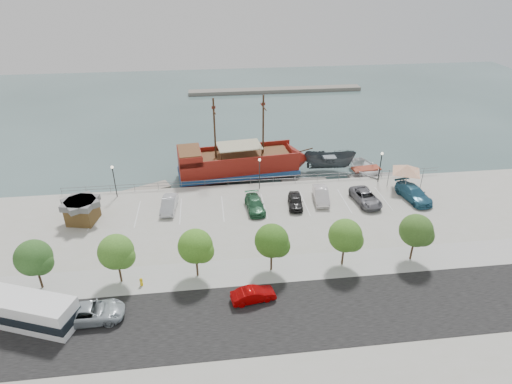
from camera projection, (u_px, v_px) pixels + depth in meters
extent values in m
plane|color=#395250|center=(266.00, 222.00, 50.34)|extent=(160.00, 160.00, 0.00)
cube|color=#A5A394|center=(307.00, 369.00, 31.86)|extent=(100.00, 58.00, 1.20)
cube|color=black|center=(294.00, 314.00, 35.92)|extent=(100.00, 8.00, 0.04)
cube|color=#A8A8A8|center=(281.00, 269.00, 41.14)|extent=(100.00, 4.00, 0.05)
cylinder|color=slate|center=(258.00, 178.00, 56.19)|extent=(50.00, 0.06, 0.06)
cylinder|color=slate|center=(258.00, 180.00, 56.38)|extent=(50.00, 0.06, 0.06)
cube|color=slate|center=(275.00, 90.00, 99.08)|extent=(40.00, 3.00, 0.80)
cube|color=maroon|center=(238.00, 165.00, 59.74)|extent=(16.76, 6.82, 2.65)
cube|color=navy|center=(238.00, 170.00, 60.16)|extent=(17.10, 7.16, 0.61)
cone|color=maroon|center=(299.00, 159.00, 61.53)|extent=(3.77, 5.22, 4.89)
cube|color=maroon|center=(189.00, 156.00, 57.44)|extent=(3.59, 5.40, 1.43)
cube|color=brown|center=(189.00, 150.00, 57.07)|extent=(3.34, 4.97, 0.12)
cube|color=brown|center=(242.00, 155.00, 59.18)|extent=(13.66, 5.88, 0.15)
cube|color=maroon|center=(235.00, 147.00, 61.02)|extent=(16.24, 1.96, 0.71)
cube|color=maroon|center=(241.00, 161.00, 56.84)|extent=(16.24, 1.96, 0.71)
cylinder|color=#382111|center=(263.00, 125.00, 57.80)|extent=(0.27, 0.27, 8.36)
cylinder|color=#382111|center=(215.00, 129.00, 56.49)|extent=(0.27, 0.27, 8.36)
cylinder|color=#382111|center=(263.00, 107.00, 56.58)|extent=(0.47, 3.06, 0.14)
cylinder|color=#382111|center=(214.00, 110.00, 55.26)|extent=(0.47, 3.06, 0.14)
cube|color=#B8B089|center=(239.00, 146.00, 58.41)|extent=(6.29, 4.49, 0.12)
cylinder|color=#382111|center=(304.00, 150.00, 61.08)|extent=(2.54, 0.44, 0.60)
imported|color=#3F464A|center=(329.00, 162.00, 61.70)|extent=(7.76, 4.09, 2.85)
imported|color=white|center=(366.00, 171.00, 60.71)|extent=(5.91, 7.69, 1.48)
cube|color=gray|center=(142.00, 191.00, 56.62)|extent=(7.49, 4.97, 0.42)
cube|color=slate|center=(304.00, 182.00, 58.96)|extent=(6.36, 2.25, 0.36)
cube|color=gray|center=(376.00, 178.00, 60.03)|extent=(7.52, 2.26, 0.43)
cube|color=brown|center=(83.00, 213.00, 48.15)|extent=(3.46, 3.46, 2.13)
cube|color=slate|center=(80.00, 203.00, 47.52)|extent=(3.92, 3.92, 0.68)
cylinder|color=slate|center=(388.00, 178.00, 55.49)|extent=(0.10, 0.10, 2.43)
cylinder|color=slate|center=(405.00, 173.00, 56.69)|extent=(0.10, 0.10, 2.43)
cylinder|color=slate|center=(405.00, 187.00, 53.27)|extent=(0.10, 0.10, 2.43)
cylinder|color=slate|center=(421.00, 182.00, 54.48)|extent=(0.10, 0.10, 2.43)
pyramid|color=white|center=(408.00, 165.00, 53.95)|extent=(6.02, 6.02, 1.00)
imported|color=#A6B1B8|center=(90.00, 312.00, 35.06)|extent=(5.57, 2.70, 1.53)
imported|color=#9D0303|center=(253.00, 295.00, 37.08)|extent=(4.06, 1.98, 1.28)
cube|color=white|center=(31.00, 312.00, 34.35)|extent=(7.77, 4.95, 2.62)
cube|color=black|center=(32.00, 313.00, 34.43)|extent=(7.90, 5.09, 0.84)
cylinder|color=yellow|center=(141.00, 283.00, 38.91)|extent=(0.27, 0.27, 0.67)
sphere|color=yellow|center=(141.00, 280.00, 38.74)|extent=(0.29, 0.29, 0.29)
cylinder|color=black|center=(115.00, 183.00, 52.65)|extent=(0.12, 0.12, 4.00)
sphere|color=#FFF2CC|center=(112.00, 167.00, 51.64)|extent=(0.36, 0.36, 0.36)
cylinder|color=black|center=(260.00, 175.00, 54.55)|extent=(0.12, 0.12, 4.00)
sphere|color=#FFF2CC|center=(260.00, 160.00, 53.54)|extent=(0.36, 0.36, 0.36)
cylinder|color=black|center=(380.00, 168.00, 56.25)|extent=(0.12, 0.12, 4.00)
sphere|color=#FFF2CC|center=(382.00, 154.00, 55.24)|extent=(0.36, 0.36, 0.36)
cylinder|color=#473321|center=(40.00, 278.00, 38.29)|extent=(0.20, 0.20, 2.20)
sphere|color=#2B511F|center=(33.00, 258.00, 37.19)|extent=(3.20, 3.20, 3.20)
sphere|color=#2B511F|center=(41.00, 263.00, 37.18)|extent=(2.20, 2.20, 2.20)
cylinder|color=#473321|center=(120.00, 272.00, 39.03)|extent=(0.20, 0.20, 2.20)
sphere|color=#407123|center=(116.00, 252.00, 37.93)|extent=(3.20, 3.20, 3.20)
sphere|color=#407123|center=(123.00, 257.00, 37.92)|extent=(2.20, 2.20, 2.20)
cylinder|color=#473321|center=(197.00, 266.00, 39.77)|extent=(0.20, 0.20, 2.20)
sphere|color=#40761F|center=(195.00, 246.00, 38.67)|extent=(3.20, 3.20, 3.20)
sphere|color=#40761F|center=(202.00, 251.00, 38.66)|extent=(2.20, 2.20, 2.20)
cylinder|color=#473321|center=(271.00, 261.00, 40.52)|extent=(0.20, 0.20, 2.20)
sphere|color=#335F1A|center=(272.00, 241.00, 39.41)|extent=(3.20, 3.20, 3.20)
sphere|color=#335F1A|center=(279.00, 246.00, 39.41)|extent=(2.20, 2.20, 2.20)
cylinder|color=#473321|center=(343.00, 255.00, 41.26)|extent=(0.20, 0.20, 2.20)
sphere|color=#3E6E20|center=(345.00, 235.00, 40.15)|extent=(3.20, 3.20, 3.20)
sphere|color=#3E6E20|center=(352.00, 240.00, 40.15)|extent=(2.20, 2.20, 2.20)
cylinder|color=#473321|center=(412.00, 250.00, 42.00)|extent=(0.20, 0.20, 2.20)
sphere|color=#34571F|center=(416.00, 230.00, 40.90)|extent=(3.20, 3.20, 3.20)
sphere|color=#34571F|center=(423.00, 235.00, 40.89)|extent=(2.20, 2.20, 2.20)
imported|color=silver|center=(169.00, 204.00, 50.48)|extent=(2.02, 4.67, 1.50)
imported|color=#275C3A|center=(255.00, 204.00, 50.55)|extent=(2.30, 4.95, 1.40)
imported|color=black|center=(295.00, 201.00, 51.24)|extent=(2.16, 4.28, 1.40)
imported|color=silver|center=(321.00, 195.00, 52.38)|extent=(2.19, 4.88, 1.55)
imported|color=slate|center=(366.00, 197.00, 51.96)|extent=(3.01, 5.55, 1.48)
imported|color=#2A6480|center=(414.00, 193.00, 52.65)|extent=(3.34, 6.04, 1.66)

